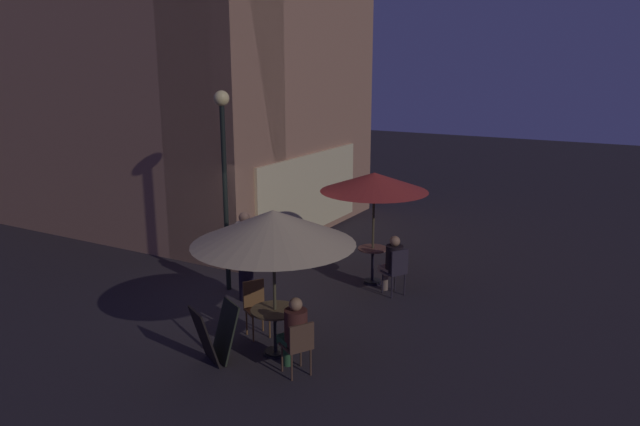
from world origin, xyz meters
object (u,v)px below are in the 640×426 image
object	(u,v)px
menu_sandwich_board	(215,334)
patron_seated_0	(393,261)
cafe_table_1	(275,321)
patio_umbrella_0	(374,182)
cafe_table_0	(373,259)
street_lamp_near_corner	(224,157)
cafe_chair_2	(299,343)
cafe_chair_1	(256,303)
patron_seated_1	(294,330)
cafe_chair_0	(397,268)
patron_standing_2	(245,256)
patio_umbrella_1	(273,227)

from	to	relation	value
menu_sandwich_board	patron_seated_0	bearing A→B (deg)	10.08
cafe_table_1	patio_umbrella_0	bearing A→B (deg)	-0.32
menu_sandwich_board	cafe_table_0	world-z (taller)	menu_sandwich_board
street_lamp_near_corner	cafe_chair_2	bearing A→B (deg)	-126.84
cafe_chair_1	patron_seated_1	world-z (taller)	patron_seated_1
street_lamp_near_corner	patio_umbrella_0	xyz separation A→B (m)	(1.82, -2.48, -0.59)
cafe_table_1	patron_seated_0	world-z (taller)	patron_seated_0
cafe_table_0	cafe_chair_2	distance (m)	4.24
cafe_chair_0	cafe_chair_1	world-z (taller)	cafe_chair_0
cafe_chair_1	cafe_chair_0	bearing A→B (deg)	95.64
patron_seated_0	patron_standing_2	distance (m)	2.99
cafe_chair_1	patron_standing_2	bearing A→B (deg)	164.58
patio_umbrella_1	cafe_chair_0	size ratio (longest dim) A/B	2.59
cafe_chair_1	patron_seated_0	world-z (taller)	patron_seated_0
cafe_table_0	patron_seated_1	world-z (taller)	patron_seated_1
cafe_chair_2	patron_standing_2	distance (m)	3.28
cafe_chair_0	patron_seated_0	size ratio (longest dim) A/B	0.80
patio_umbrella_0	menu_sandwich_board	bearing A→B (deg)	170.95
patio_umbrella_1	patron_standing_2	distance (m)	2.74
patron_standing_2	cafe_table_0	bearing A→B (deg)	137.12
street_lamp_near_corner	cafe_table_0	distance (m)	3.82
menu_sandwich_board	cafe_chair_1	size ratio (longest dim) A/B	0.96
street_lamp_near_corner	patron_standing_2	bearing A→B (deg)	-112.67
patron_seated_1	patron_standing_2	size ratio (longest dim) A/B	0.68
cafe_chair_1	patio_umbrella_1	bearing A→B (deg)	-0.00
menu_sandwich_board	cafe_chair_0	bearing A→B (deg)	8.19
cafe_table_1	cafe_chair_2	size ratio (longest dim) A/B	0.89
cafe_table_0	cafe_chair_1	xyz separation A→B (m)	(-3.32, 0.72, 0.05)
cafe_table_1	patron_standing_2	world-z (taller)	patron_standing_2
patio_umbrella_0	cafe_chair_0	world-z (taller)	patio_umbrella_0
cafe_chair_2	cafe_chair_0	bearing A→B (deg)	-59.89
patron_seated_0	patron_seated_1	distance (m)	3.75
street_lamp_near_corner	patio_umbrella_1	xyz separation A→B (m)	(-1.94, -2.46, -0.66)
patron_seated_1	street_lamp_near_corner	bearing A→B (deg)	-6.02
street_lamp_near_corner	cafe_chair_1	xyz separation A→B (m)	(-1.49, -1.75, -2.22)
patron_seated_0	patron_seated_1	xyz separation A→B (m)	(-3.74, 0.05, -0.01)
cafe_chair_1	patron_seated_1	xyz separation A→B (m)	(-0.80, -1.29, 0.12)
patron_seated_0	patron_seated_1	size ratio (longest dim) A/B	1.01
street_lamp_near_corner	patio_umbrella_1	bearing A→B (deg)	-128.35
cafe_table_0	cafe_chair_2	world-z (taller)	cafe_chair_2
cafe_chair_2	patron_seated_0	size ratio (longest dim) A/B	0.71
patio_umbrella_1	street_lamp_near_corner	bearing A→B (deg)	51.65
cafe_chair_0	street_lamp_near_corner	bearing A→B (deg)	54.28
cafe_chair_2	patron_standing_2	size ratio (longest dim) A/B	0.49
menu_sandwich_board	patron_seated_0	world-z (taller)	patron_seated_0
cafe_table_0	patio_umbrella_0	xyz separation A→B (m)	(0.00, -0.00, 1.68)
patron_seated_0	cafe_table_0	bearing A→B (deg)	0.00
street_lamp_near_corner	cafe_table_1	world-z (taller)	street_lamp_near_corner
patio_umbrella_1	patron_seated_1	world-z (taller)	patio_umbrella_1
cafe_table_0	patio_umbrella_1	xyz separation A→B (m)	(-3.77, 0.02, 1.62)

